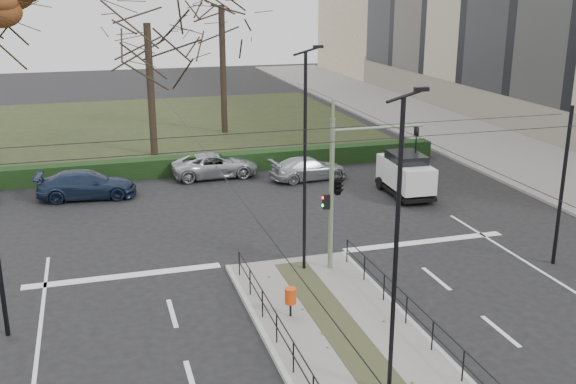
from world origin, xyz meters
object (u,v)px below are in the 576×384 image
at_px(bare_tree_near, 147,33).
at_px(streetlamp_median_near, 397,249).
at_px(streetlamp_median_far, 305,161).
at_px(bare_tree_center, 221,15).
at_px(parked_car_third, 87,185).
at_px(parked_car_fourth, 215,165).
at_px(traffic_light, 340,182).
at_px(litter_bin, 291,296).
at_px(parked_car_fifth, 309,168).
at_px(white_van, 405,173).

bearing_deg(bare_tree_near, streetlamp_median_near, -83.57).
height_order(streetlamp_median_far, bare_tree_center, bare_tree_center).
height_order(parked_car_third, bare_tree_near, bare_tree_near).
xyz_separation_m(streetlamp_median_far, parked_car_fourth, (-0.75, 13.65, -3.55)).
xyz_separation_m(traffic_light, parked_car_third, (-8.75, 11.82, -2.68)).
bearing_deg(parked_car_fourth, streetlamp_median_far, -178.36).
distance_m(bare_tree_center, bare_tree_near, 7.62).
bearing_deg(streetlamp_median_near, bare_tree_near, 96.43).
height_order(streetlamp_median_near, parked_car_fourth, streetlamp_median_near).
xyz_separation_m(streetlamp_median_far, bare_tree_center, (2.00, 24.71, 3.96)).
relative_size(litter_bin, streetlamp_median_near, 0.12).
height_order(parked_car_third, parked_car_fourth, parked_car_third).
height_order(streetlamp_median_near, bare_tree_near, bare_tree_near).
relative_size(traffic_light, parked_car_fifth, 1.32).
height_order(streetlamp_median_near, parked_car_fifth, streetlamp_median_near).
bearing_deg(parked_car_fourth, bare_tree_center, -15.47).
distance_m(streetlamp_median_far, bare_tree_near, 20.01).
distance_m(white_van, bare_tree_center, 19.39).
xyz_separation_m(streetlamp_median_far, bare_tree_near, (-3.46, 19.45, 3.19)).
bearing_deg(streetlamp_median_near, parked_car_fourth, 91.04).
relative_size(litter_bin, bare_tree_center, 0.08).
height_order(litter_bin, bare_tree_center, bare_tree_center).
bearing_deg(white_van, parked_car_fifth, 131.57).
height_order(white_van, bare_tree_near, bare_tree_near).
bearing_deg(streetlamp_median_near, litter_bin, 104.30).
xyz_separation_m(traffic_light, streetlamp_median_far, (-1.24, 0.20, 0.84)).
distance_m(streetlamp_median_far, parked_car_fifth, 12.89).
distance_m(traffic_light, litter_bin, 4.96).
height_order(parked_car_third, white_van, white_van).
bearing_deg(parked_car_fifth, parked_car_fourth, 62.32).
bearing_deg(bare_tree_center, parked_car_fifth, -81.27).
bearing_deg(streetlamp_median_far, bare_tree_center, 85.36).
height_order(parked_car_third, bare_tree_center, bare_tree_center).
distance_m(streetlamp_median_near, streetlamp_median_far, 8.13).
bearing_deg(traffic_light, parked_car_fourth, 98.16).
relative_size(traffic_light, bare_tree_near, 0.53).
bearing_deg(parked_car_fourth, litter_bin, 175.79).
height_order(bare_tree_center, bare_tree_near, bare_tree_center).
height_order(white_van, bare_tree_center, bare_tree_center).
height_order(litter_bin, bare_tree_near, bare_tree_near).
relative_size(traffic_light, bare_tree_center, 0.48).
bearing_deg(litter_bin, parked_car_fourth, 87.29).
distance_m(litter_bin, streetlamp_median_near, 5.86).
xyz_separation_m(litter_bin, bare_tree_center, (3.56, 28.11, 7.36)).
distance_m(parked_car_fourth, bare_tree_near, 9.29).
bearing_deg(parked_car_fourth, streetlamp_median_near, 179.54).
height_order(traffic_light, streetlamp_median_far, streetlamp_median_far).
height_order(litter_bin, parked_car_fourth, parked_car_fourth).
xyz_separation_m(bare_tree_near, parked_car_fifth, (7.46, -7.73, -6.79)).
relative_size(parked_car_third, bare_tree_center, 0.41).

